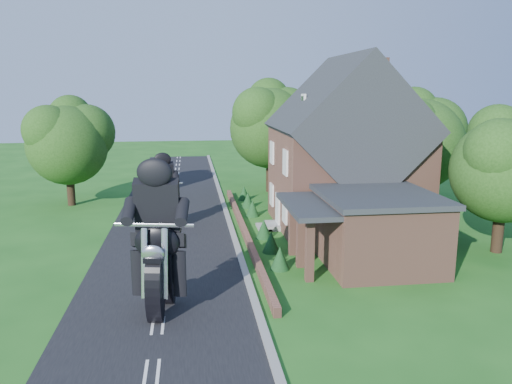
{
  "coord_description": "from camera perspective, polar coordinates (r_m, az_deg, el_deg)",
  "views": [
    {
      "loc": [
        1.26,
        -22.61,
        8.17
      ],
      "look_at": [
        4.77,
        3.33,
        2.8
      ],
      "focal_mm": 35.0,
      "sensor_mm": 36.0,
      "label": 1
    }
  ],
  "objects": [
    {
      "name": "shrub_e",
      "position": [
        35.18,
        -0.93,
        -0.92
      ],
      "size": [
        0.9,
        0.9,
        1.1
      ],
      "primitive_type": "cone",
      "color": "#113516",
      "rests_on": "ground"
    },
    {
      "name": "tree_house_right",
      "position": [
        34.94,
        18.57,
        6.09
      ],
      "size": [
        6.51,
        6.0,
        8.4
      ],
      "color": "black",
      "rests_on": "ground"
    },
    {
      "name": "tree_behind_house",
      "position": [
        40.9,
        10.85,
        8.66
      ],
      "size": [
        7.81,
        7.2,
        10.08
      ],
      "color": "black",
      "rests_on": "ground"
    },
    {
      "name": "motorcycle_lead",
      "position": [
        19.1,
        -10.84,
        -11.08
      ],
      "size": [
        0.82,
        1.94,
        1.75
      ],
      "primitive_type": null,
      "rotation": [
        0.0,
        0.0,
        2.95
      ],
      "color": "black",
      "rests_on": "ground"
    },
    {
      "name": "tree_far_road",
      "position": [
        37.75,
        -20.2,
        5.82
      ],
      "size": [
        6.08,
        5.6,
        7.84
      ],
      "color": "black",
      "rests_on": "ground"
    },
    {
      "name": "motorcycle_follow",
      "position": [
        30.37,
        -10.44,
        -2.87
      ],
      "size": [
        0.61,
        1.52,
        1.38
      ],
      "primitive_type": null,
      "rotation": [
        0.0,
        0.0,
        3.31
      ],
      "color": "black",
      "rests_on": "ground"
    },
    {
      "name": "shrub_d",
      "position": [
        32.77,
        -0.41,
        -1.86
      ],
      "size": [
        0.9,
        0.9,
        1.1
      ],
      "primitive_type": "cone",
      "color": "#113516",
      "rests_on": "ground"
    },
    {
      "name": "shrub_a",
      "position": [
        23.27,
        2.75,
        -7.54
      ],
      "size": [
        0.9,
        0.9,
        1.1
      ],
      "primitive_type": "cone",
      "color": "#113516",
      "rests_on": "ground"
    },
    {
      "name": "tree_annex_side",
      "position": [
        27.93,
        27.06,
        3.17
      ],
      "size": [
        5.64,
        5.2,
        7.48
      ],
      "color": "black",
      "rests_on": "ground"
    },
    {
      "name": "shrub_f",
      "position": [
        37.61,
        -1.38,
        -0.1
      ],
      "size": [
        0.9,
        0.9,
        1.1
      ],
      "primitive_type": "cone",
      "color": "#113516",
      "rests_on": "ground"
    },
    {
      "name": "annex",
      "position": [
        24.31,
        13.37,
        -4.0
      ],
      "size": [
        7.05,
        5.94,
        3.44
      ],
      "color": "#885745",
      "rests_on": "ground"
    },
    {
      "name": "shrub_c",
      "position": [
        27.97,
        0.9,
        -4.22
      ],
      "size": [
        0.9,
        0.9,
        1.1
      ],
      "primitive_type": "cone",
      "color": "#113516",
      "rests_on": "ground"
    },
    {
      "name": "garden_wall",
      "position": [
        28.9,
        -1.37,
        -4.42
      ],
      "size": [
        0.3,
        22.0,
        0.4
      ],
      "primitive_type": "cube",
      "color": "#885745",
      "rests_on": "ground"
    },
    {
      "name": "shrub_b",
      "position": [
        25.61,
        1.74,
        -5.73
      ],
      "size": [
        0.9,
        0.9,
        1.1
      ],
      "primitive_type": "cone",
      "color": "#113516",
      "rests_on": "ground"
    },
    {
      "name": "house",
      "position": [
        30.31,
        10.13,
        4.15
      ],
      "size": [
        9.54,
        8.64,
        10.24
      ],
      "color": "#885745",
      "rests_on": "ground"
    },
    {
      "name": "kerb",
      "position": [
        24.14,
        -1.59,
        -8.04
      ],
      "size": [
        0.3,
        80.0,
        0.12
      ],
      "primitive_type": "cube",
      "color": "gray",
      "rests_on": "ground"
    },
    {
      "name": "road",
      "position": [
        24.07,
        -10.35,
        -8.42
      ],
      "size": [
        7.0,
        80.0,
        0.02
      ],
      "primitive_type": "cube",
      "color": "black",
      "rests_on": "ground"
    },
    {
      "name": "ground",
      "position": [
        24.07,
        -10.35,
        -8.44
      ],
      "size": [
        120.0,
        120.0,
        0.0
      ],
      "primitive_type": "plane",
      "color": "#1D5818",
      "rests_on": "ground"
    },
    {
      "name": "tree_behind_left",
      "position": [
        40.4,
        2.17,
        8.12
      ],
      "size": [
        6.94,
        6.4,
        9.16
      ],
      "color": "black",
      "rests_on": "ground"
    }
  ]
}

